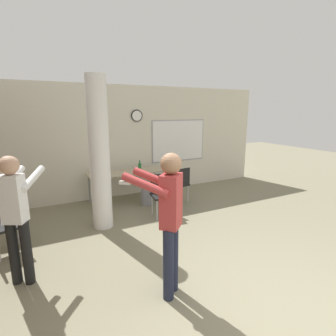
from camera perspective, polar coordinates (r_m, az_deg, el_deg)
The scene contains 11 objects.
ground_plane at distance 3.36m, azimuth 25.22°, elevation -29.47°, with size 24.00×24.00×0.00m, color gray.
wall_back at distance 6.87m, azimuth -8.60°, elevation 5.76°, with size 8.00×0.15×2.80m.
support_pillar at distance 4.91m, azimuth -14.70°, elevation 2.84°, with size 0.37×0.37×2.80m.
folding_table at distance 6.44m, azimuth -8.95°, elevation -1.19°, with size 1.85×0.64×0.73m.
bottle_on_table at distance 6.47m, azimuth -6.16°, elevation 0.30°, with size 0.08×0.08×0.25m.
waste_bin at distance 6.24m, azimuth -4.74°, elevation -6.14°, with size 0.26×0.26×0.40m.
chair_table_front at distance 5.51m, azimuth -1.42°, elevation -5.24°, with size 0.49×0.49×0.87m.
chair_table_right at distance 6.23m, azimuth 2.47°, elevation -3.14°, with size 0.49×0.49×0.87m.
chair_by_left_wall at distance 4.77m, azimuth -32.57°, elevation -10.17°, with size 0.55×0.55×0.87m.
person_playing_front at distance 3.03m, azimuth 0.12°, elevation -10.11°, with size 0.67×0.67×1.74m.
person_watching_back at distance 3.76m, azimuth -30.16°, elevation -8.01°, with size 0.56×0.67×1.67m.
Camera 1 is at (-2.12, -1.42, 2.19)m, focal length 28.00 mm.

